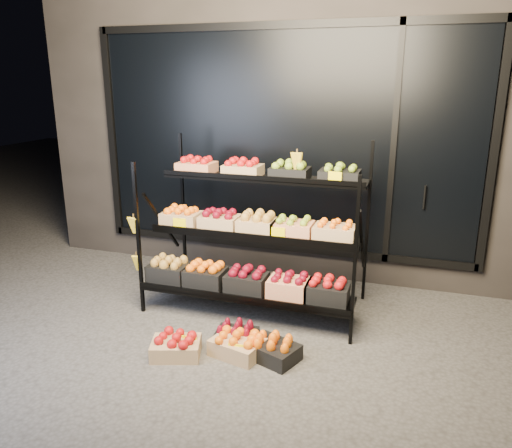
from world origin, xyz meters
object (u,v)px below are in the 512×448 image
(floor_crate_left, at_px, (176,346))
(floor_crate_midleft, at_px, (237,335))
(floor_crate_midright, at_px, (237,344))
(display_rack, at_px, (253,233))

(floor_crate_left, distance_m, floor_crate_midleft, 0.54)
(floor_crate_left, xyz_separation_m, floor_crate_midright, (0.48, 0.17, 0.00))
(floor_crate_midleft, height_order, floor_crate_midright, floor_crate_midright)
(floor_crate_midleft, xyz_separation_m, floor_crate_midright, (0.07, -0.16, 0.01))
(display_rack, relative_size, floor_crate_midleft, 5.71)
(floor_crate_left, bearing_deg, display_rack, 55.00)
(floor_crate_left, bearing_deg, floor_crate_midright, 1.65)
(floor_crate_midright, bearing_deg, display_rack, 114.05)
(display_rack, bearing_deg, floor_crate_midright, -79.94)
(floor_crate_left, height_order, floor_crate_midleft, floor_crate_left)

